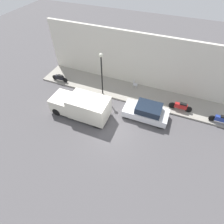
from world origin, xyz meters
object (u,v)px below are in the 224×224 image
Objects in this scene: motorcycle_red at (181,106)px; streetlamp at (102,68)px; motorcycle_black at (60,78)px; cafe_chair at (135,84)px; motorcycle_blue at (221,119)px; parked_car at (146,112)px; delivery_van at (81,106)px.

streetlamp is at bearing 93.54° from motorcycle_red.
motorcycle_black is 2.02× the size of cafe_chair.
motorcycle_red is (0.31, 3.30, 0.02)m from motorcycle_blue.
motorcycle_blue is at bearing -102.65° from cafe_chair.
streetlamp is (1.39, 4.76, 2.34)m from parked_car.
motorcycle_black is (1.57, 9.82, -0.10)m from parked_car.
motorcycle_red is 4.97m from cafe_chair.
streetlamp is (-0.17, -5.07, 2.44)m from motorcycle_black.
streetlamp is at bearing -91.96° from motorcycle_black.
motorcycle_red is 2.22× the size of cafe_chair.
motorcycle_black is (3.36, 4.46, -0.47)m from delivery_van.
motorcycle_red is at bearing 84.63° from motorcycle_blue.
motorcycle_blue is at bearing -95.37° from motorcycle_red.
cafe_chair reaches higher than motorcycle_red.
parked_car is 1.89× the size of motorcycle_red.
motorcycle_blue is 3.32m from motorcycle_red.
cafe_chair is (1.96, -2.69, -2.32)m from streetlamp.
parked_car reaches higher than motorcycle_blue.
delivery_van is at bearing -126.97° from motorcycle_black.
motorcycle_blue is 0.99× the size of motorcycle_black.
delivery_van is 2.82× the size of motorcycle_blue.
motorcycle_black is (-0.29, 12.51, -0.03)m from motorcycle_red.
parked_car is 0.75× the size of delivery_van.
parked_car is 6.18m from motorcycle_blue.
motorcycle_blue is 0.90× the size of motorcycle_red.
parked_car is at bearing -106.34° from streetlamp.
motorcycle_red is at bearing -55.33° from parked_car.
streetlamp reaches higher than delivery_van.
motorcycle_blue reaches higher than motorcycle_black.
streetlamp is at bearing -10.84° from delivery_van.
delivery_van reaches higher than cafe_chair.
motorcycle_red is 1.10× the size of motorcycle_black.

